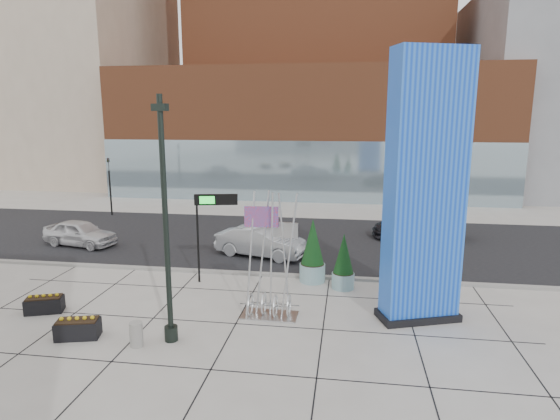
# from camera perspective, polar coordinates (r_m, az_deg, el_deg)

# --- Properties ---
(ground) EXTENTS (160.00, 160.00, 0.00)m
(ground) POSITION_cam_1_polar(r_m,az_deg,el_deg) (17.79, -7.82, -12.01)
(ground) COLOR #9E9991
(ground) RESTS_ON ground
(street_asphalt) EXTENTS (80.00, 12.00, 0.02)m
(street_asphalt) POSITION_cam_1_polar(r_m,az_deg,el_deg) (27.00, -1.93, -3.62)
(street_asphalt) COLOR black
(street_asphalt) RESTS_ON ground
(curb_edge) EXTENTS (80.00, 0.30, 0.12)m
(curb_edge) POSITION_cam_1_polar(r_m,az_deg,el_deg) (21.37, -4.83, -7.66)
(curb_edge) COLOR gray
(curb_edge) RESTS_ON ground
(tower_podium) EXTENTS (34.00, 10.00, 11.00)m
(tower_podium) POSITION_cam_1_polar(r_m,az_deg,el_deg) (42.82, 3.48, 9.44)
(tower_podium) COLOR brown
(tower_podium) RESTS_ON ground
(tower_glass_front) EXTENTS (34.00, 0.60, 5.00)m
(tower_glass_front) POSITION_cam_1_polar(r_m,az_deg,el_deg) (38.28, 2.80, 4.69)
(tower_glass_front) COLOR #8CA5B2
(tower_glass_front) RESTS_ON ground
(building_beige_left) EXTENTS (18.00, 20.00, 34.00)m
(building_beige_left) POSITION_cam_1_polar(r_m,az_deg,el_deg) (59.19, -24.61, 20.23)
(building_beige_left) COLOR tan
(building_beige_left) RESTS_ON ground
(blue_pylon) EXTENTS (3.01, 2.07, 9.21)m
(blue_pylon) POSITION_cam_1_polar(r_m,az_deg,el_deg) (16.40, 17.26, 1.80)
(blue_pylon) COLOR blue
(blue_pylon) RESTS_ON ground
(lamp_post) EXTENTS (0.52, 0.42, 7.67)m
(lamp_post) POSITION_cam_1_polar(r_m,az_deg,el_deg) (14.78, -13.63, -4.25)
(lamp_post) COLOR black
(lamp_post) RESTS_ON ground
(public_art_sculpture) EXTENTS (2.02, 1.05, 4.54)m
(public_art_sculpture) POSITION_cam_1_polar(r_m,az_deg,el_deg) (16.72, -1.24, -9.08)
(public_art_sculpture) COLOR silver
(public_art_sculpture) RESTS_ON ground
(concrete_bollard) EXTENTS (0.40, 0.40, 0.78)m
(concrete_bollard) POSITION_cam_1_polar(r_m,az_deg,el_deg) (15.67, -17.11, -14.27)
(concrete_bollard) COLOR gray
(concrete_bollard) RESTS_ON ground
(overhead_street_sign) EXTENTS (1.80, 0.51, 3.83)m
(overhead_street_sign) POSITION_cam_1_polar(r_m,az_deg,el_deg) (19.63, -8.31, 0.29)
(overhead_street_sign) COLOR black
(overhead_street_sign) RESTS_ON ground
(round_planter_east) EXTENTS (0.93, 0.93, 2.33)m
(round_planter_east) POSITION_cam_1_polar(r_m,az_deg,el_deg) (19.53, 7.74, -6.38)
(round_planter_east) COLOR #83ABB1
(round_planter_east) RESTS_ON ground
(round_planter_mid) EXTENTS (0.96, 0.96, 2.39)m
(round_planter_mid) POSITION_cam_1_polar(r_m,az_deg,el_deg) (20.19, 3.77, -5.61)
(round_planter_mid) COLOR #83ABB1
(round_planter_mid) RESTS_ON ground
(round_planter_west) EXTENTS (1.10, 1.10, 2.76)m
(round_planter_west) POSITION_cam_1_polar(r_m,az_deg,el_deg) (20.13, 3.99, -5.14)
(round_planter_west) COLOR #83ABB1
(round_planter_west) RESTS_ON ground
(box_planter_north) EXTENTS (1.41, 1.02, 0.70)m
(box_planter_north) POSITION_cam_1_polar(r_m,az_deg,el_deg) (19.37, -26.79, -10.16)
(box_planter_north) COLOR black
(box_planter_north) RESTS_ON ground
(box_planter_south) EXTENTS (1.46, 0.98, 0.74)m
(box_planter_south) POSITION_cam_1_polar(r_m,az_deg,el_deg) (16.86, -23.42, -13.04)
(box_planter_south) COLOR black
(box_planter_south) RESTS_ON ground
(car_white_west) EXTENTS (4.38, 2.46, 1.41)m
(car_white_west) POSITION_cam_1_polar(r_m,az_deg,el_deg) (27.87, -23.19, -2.62)
(car_white_west) COLOR silver
(car_white_west) RESTS_ON ground
(car_silver_mid) EXTENTS (4.87, 2.74, 1.52)m
(car_silver_mid) POSITION_cam_1_polar(r_m,az_deg,el_deg) (23.75, -2.34, -3.88)
(car_silver_mid) COLOR #A5A8AC
(car_silver_mid) RESTS_ON ground
(car_dark_east) EXTENTS (5.08, 2.25, 1.45)m
(car_dark_east) POSITION_cam_1_polar(r_m,az_deg,el_deg) (28.19, 16.26, -1.93)
(car_dark_east) COLOR black
(car_dark_east) RESTS_ON ground
(traffic_signal) EXTENTS (0.15, 0.18, 4.10)m
(traffic_signal) POSITION_cam_1_polar(r_m,az_deg,el_deg) (35.21, -20.04, 3.07)
(traffic_signal) COLOR black
(traffic_signal) RESTS_ON ground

